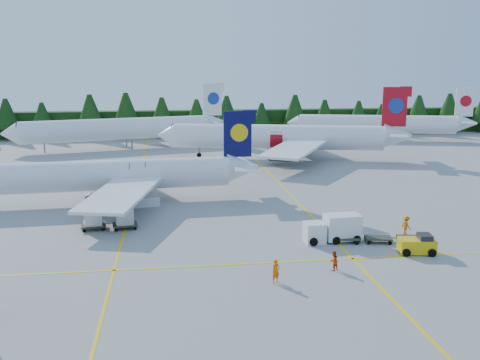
{
  "coord_description": "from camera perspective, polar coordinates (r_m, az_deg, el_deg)",
  "views": [
    {
      "loc": [
        -9.33,
        -47.64,
        16.01
      ],
      "look_at": [
        -1.41,
        11.35,
        3.5
      ],
      "focal_mm": 40.0,
      "sensor_mm": 36.0,
      "label": 1
    }
  ],
  "objects": [
    {
      "name": "airliner_navy",
      "position": [
        66.49,
        -15.42,
        0.37
      ],
      "size": [
        37.19,
        30.54,
        10.81
      ],
      "rotation": [
        0.0,
        0.0,
        0.06
      ],
      "color": "white",
      "rests_on": "ground"
    },
    {
      "name": "treeline_hedge",
      "position": [
        130.63,
        -3.53,
        6.13
      ],
      "size": [
        220.0,
        4.0,
        6.0
      ],
      "primitive_type": "cube",
      "color": "black",
      "rests_on": "ground"
    },
    {
      "name": "dolly_train",
      "position": [
        51.86,
        14.54,
        -5.98
      ],
      "size": [
        8.72,
        2.86,
        0.14
      ],
      "rotation": [
        0.0,
        0.0,
        -0.21
      ],
      "color": "#313627",
      "rests_on": "ground"
    },
    {
      "name": "uld_pair",
      "position": [
        55.65,
        -13.81,
        -3.85
      ],
      "size": [
        5.8,
        2.31,
        1.87
      ],
      "rotation": [
        0.0,
        0.0,
        0.14
      ],
      "color": "#313627",
      "rests_on": "ground"
    },
    {
      "name": "service_truck",
      "position": [
        51.03,
        9.83,
        -5.11
      ],
      "size": [
        5.35,
        2.17,
        2.54
      ],
      "rotation": [
        0.0,
        0.0,
        0.05
      ],
      "color": "white",
      "rests_on": "ground"
    },
    {
      "name": "airstairs",
      "position": [
        64.64,
        -10.69,
        -1.9
      ],
      "size": [
        4.73,
        6.42,
        3.91
      ],
      "rotation": [
        0.0,
        0.0,
        0.22
      ],
      "color": "white",
      "rests_on": "ground"
    },
    {
      "name": "taxi_stripe_b",
      "position": [
        71.18,
        4.99,
        -1.17
      ],
      "size": [
        0.25,
        120.0,
        0.01
      ],
      "primitive_type": "cube",
      "color": "yellow",
      "rests_on": "ground"
    },
    {
      "name": "airliner_far_left",
      "position": [
        110.64,
        -13.55,
        5.32
      ],
      "size": [
        43.12,
        14.42,
        12.79
      ],
      "rotation": [
        0.0,
        0.0,
        0.26
      ],
      "color": "white",
      "rests_on": "ground"
    },
    {
      "name": "airliner_far_right",
      "position": [
        124.49,
        13.83,
        5.86
      ],
      "size": [
        39.93,
        12.98,
        11.82
      ],
      "rotation": [
        0.0,
        0.0,
        -0.25
      ],
      "color": "white",
      "rests_on": "ground"
    },
    {
      "name": "crew_a",
      "position": [
        41.1,
        3.85,
        -9.68
      ],
      "size": [
        0.8,
        0.7,
        1.86
      ],
      "primitive_type": "imported",
      "rotation": [
        0.0,
        0.0,
        0.46
      ],
      "color": "#F26605",
      "rests_on": "ground"
    },
    {
      "name": "crew_b",
      "position": [
        44.12,
        9.96,
        -8.48
      ],
      "size": [
        0.98,
        0.9,
        1.61
      ],
      "primitive_type": "imported",
      "rotation": [
        0.0,
        0.0,
        3.63
      ],
      "color": "red",
      "rests_on": "ground"
    },
    {
      "name": "taxi_stripe_a",
      "position": [
        69.67,
        -11.29,
        -1.65
      ],
      "size": [
        0.25,
        120.0,
        0.01
      ],
      "primitive_type": "cube",
      "color": "yellow",
      "rests_on": "ground"
    },
    {
      "name": "taxi_stripe_cross",
      "position": [
        45.58,
        4.72,
        -8.73
      ],
      "size": [
        80.0,
        0.25,
        0.01
      ],
      "primitive_type": "cube",
      "color": "yellow",
      "rests_on": "ground"
    },
    {
      "name": "airliner_red",
      "position": [
        96.07,
        3.51,
        4.58
      ],
      "size": [
        43.32,
        35.22,
        12.81
      ],
      "rotation": [
        0.0,
        0.0,
        -0.24
      ],
      "color": "white",
      "rests_on": "ground"
    },
    {
      "name": "ground",
      "position": [
        51.12,
        3.28,
        -6.4
      ],
      "size": [
        320.0,
        320.0,
        0.0
      ],
      "primitive_type": "plane",
      "color": "gray",
      "rests_on": "ground"
    },
    {
      "name": "baggage_tug",
      "position": [
        49.75,
        18.42,
        -6.55
      ],
      "size": [
        3.3,
        2.11,
        1.65
      ],
      "rotation": [
        0.0,
        0.0,
        -0.16
      ],
      "color": "#DFB60C",
      "rests_on": "ground"
    },
    {
      "name": "crew_c",
      "position": [
        54.85,
        17.31,
        -4.64
      ],
      "size": [
        0.69,
        0.88,
        1.87
      ],
      "primitive_type": "imported",
      "rotation": [
        0.0,
        0.0,
        1.81
      ],
      "color": "#D66D04",
      "rests_on": "ground"
    }
  ]
}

